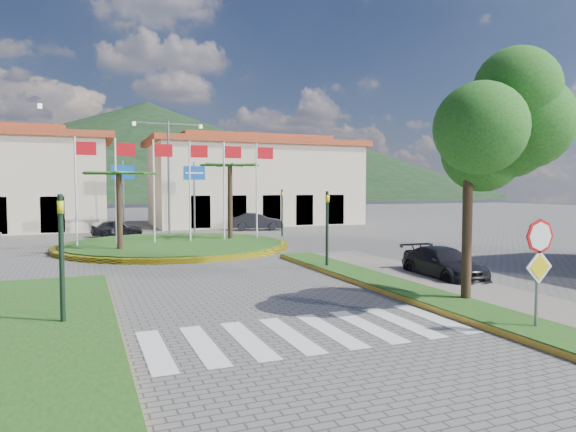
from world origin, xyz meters
name	(u,v)px	position (x,y,z in m)	size (l,w,h in m)	color
ground	(408,400)	(0.00, 0.00, 0.00)	(160.00, 160.00, 0.00)	slate
sidewalk_right	(570,325)	(6.00, 2.00, 0.07)	(4.00, 28.00, 0.15)	gray
verge_right	(532,330)	(4.80, 2.00, 0.09)	(1.60, 28.00, 0.18)	#204714
crosswalk	(306,333)	(0.00, 4.00, 0.01)	(8.00, 3.00, 0.01)	silver
roundabout_island	(174,245)	(0.00, 22.00, 0.17)	(12.70, 12.70, 6.00)	yellow
stop_sign	(539,256)	(4.90, 1.96, 1.79)	(0.80, 0.11, 2.65)	slate
deciduous_tree	(469,123)	(5.50, 5.00, 5.18)	(3.60, 3.60, 6.80)	black
traffic_light_left	(61,248)	(-5.20, 6.50, 1.94)	(0.15, 0.18, 3.20)	black
traffic_light_right	(327,222)	(4.50, 12.00, 1.94)	(0.15, 0.18, 3.20)	black
traffic_light_far	(282,208)	(8.00, 26.00, 1.94)	(0.18, 0.15, 3.20)	black
direction_sign_west	(123,185)	(-2.00, 30.97, 3.53)	(1.60, 0.14, 5.20)	slate
direction_sign_east	(194,185)	(3.00, 30.97, 3.53)	(1.60, 0.14, 5.20)	slate
street_lamp_centre	(169,171)	(1.00, 30.00, 4.50)	(4.80, 0.16, 8.00)	slate
building_right	(255,181)	(10.00, 38.00, 3.90)	(19.08, 9.54, 8.05)	beige
hill_far_mid	(148,150)	(15.00, 160.00, 15.00)	(180.00, 180.00, 30.00)	black
hill_far_east	(341,169)	(70.00, 135.00, 9.00)	(120.00, 120.00, 18.00)	black
hill_near_back	(57,168)	(-10.00, 130.00, 8.00)	(110.00, 110.00, 16.00)	black
car_dark_a	(117,228)	(-2.52, 30.00, 0.57)	(1.34, 3.34, 1.14)	black
car_dark_b	(257,222)	(8.00, 31.40, 0.67)	(1.41, 4.05, 1.33)	black
car_side_right	(444,263)	(7.50, 8.46, 0.58)	(1.62, 3.98, 1.15)	black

